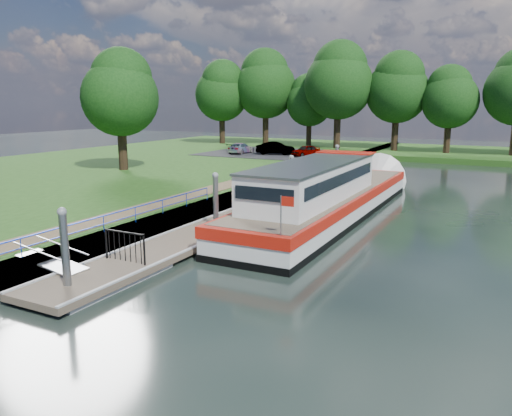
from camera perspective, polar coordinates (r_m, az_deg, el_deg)
The scene contains 17 objects.
ground at distance 17.68m, azimuth -19.40°, elevation -9.02°, with size 160.00×160.00×0.00m, color black.
riverbank at distance 40.42m, azimuth -21.69°, elevation 2.90°, with size 32.00×90.00×0.78m, color #204814.
bank_edge at distance 30.61m, azimuth -2.23°, elevation 1.11°, with size 1.10×90.00×0.78m, color #473D2D.
far_bank at distance 63.42m, azimuth 27.03°, elevation 5.33°, with size 60.00×18.00×0.60m, color #204814.
footpath at distance 25.95m, azimuth -13.47°, elevation -0.24°, with size 1.60×40.00×0.05m, color brown.
carpark at distance 54.65m, azimuth 1.94°, elevation 6.30°, with size 14.00×12.00×0.06m, color black.
blue_fence at distance 21.20m, azimuth -18.92°, elevation -1.83°, with size 0.04×18.04×0.72m.
pontoon at distance 27.74m, azimuth 0.33°, elevation -0.44°, with size 2.50×30.00×0.56m.
mooring_piles at distance 27.53m, azimuth 0.33°, elevation 1.78°, with size 0.30×27.30×3.55m.
gangway at distance 19.12m, azimuth -22.29°, elevation -5.68°, with size 2.58×1.00×0.92m.
gate_panel at distance 18.81m, azimuth -14.79°, elevation -3.79°, with size 1.85×0.05×1.15m.
barge at distance 27.84m, azimuth 8.65°, elevation 1.37°, with size 4.36×21.15×4.78m.
horizon_trees at distance 61.46m, azimuth 14.60°, elevation 13.22°, with size 54.38×10.03×12.87m.
bank_tree_a at distance 42.15m, azimuth -15.24°, elevation 12.72°, with size 6.12×6.12×9.72m.
car_a at distance 51.22m, azimuth 5.70°, elevation 6.54°, with size 1.31×3.26×1.11m, color #999999.
car_b at distance 52.65m, azimuth 2.25°, elevation 6.84°, with size 1.39×3.98×1.31m, color #999999.
car_c at distance 54.03m, azimuth -1.73°, elevation 6.87°, with size 1.57×3.86×1.12m, color #999999.
Camera 1 is at (12.28, -11.16, 6.10)m, focal length 35.00 mm.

